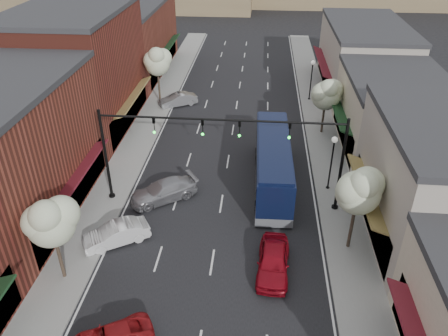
% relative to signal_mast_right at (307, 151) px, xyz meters
% --- Properties ---
extents(ground, '(160.00, 160.00, 0.00)m').
position_rel_signal_mast_right_xyz_m(ground, '(-5.62, -8.00, -4.62)').
color(ground, black).
rests_on(ground, ground).
extents(sidewalk_left, '(2.80, 73.00, 0.15)m').
position_rel_signal_mast_right_xyz_m(sidewalk_left, '(-14.02, 10.50, -4.55)').
color(sidewalk_left, gray).
rests_on(sidewalk_left, ground).
extents(sidewalk_right, '(2.80, 73.00, 0.15)m').
position_rel_signal_mast_right_xyz_m(sidewalk_right, '(2.78, 10.50, -4.55)').
color(sidewalk_right, gray).
rests_on(sidewalk_right, ground).
extents(curb_left, '(0.25, 73.00, 0.17)m').
position_rel_signal_mast_right_xyz_m(curb_left, '(-12.62, 10.50, -4.55)').
color(curb_left, gray).
rests_on(curb_left, ground).
extents(curb_right, '(0.25, 73.00, 0.17)m').
position_rel_signal_mast_right_xyz_m(curb_right, '(1.38, 10.50, -4.55)').
color(curb_right, gray).
rests_on(curb_right, ground).
extents(bldg_left_midnear, '(10.14, 14.10, 9.40)m').
position_rel_signal_mast_right_xyz_m(bldg_left_midnear, '(-19.85, -2.00, 0.03)').
color(bldg_left_midnear, brown).
rests_on(bldg_left_midnear, ground).
extents(bldg_left_midfar, '(10.14, 14.10, 10.90)m').
position_rel_signal_mast_right_xyz_m(bldg_left_midfar, '(-19.86, 12.00, 0.78)').
color(bldg_left_midfar, maroon).
rests_on(bldg_left_midfar, ground).
extents(bldg_left_far, '(10.14, 18.10, 8.40)m').
position_rel_signal_mast_right_xyz_m(bldg_left_far, '(-19.84, 28.00, -0.46)').
color(bldg_left_far, brown).
rests_on(bldg_left_far, ground).
extents(bldg_right_midnear, '(9.14, 12.10, 7.90)m').
position_rel_signal_mast_right_xyz_m(bldg_right_midnear, '(8.10, -2.00, -0.72)').
color(bldg_right_midnear, '#A3988C').
rests_on(bldg_right_midnear, ground).
extents(bldg_right_midfar, '(9.14, 12.10, 6.40)m').
position_rel_signal_mast_right_xyz_m(bldg_right_midfar, '(8.08, 10.00, -1.46)').
color(bldg_right_midfar, beige).
rests_on(bldg_right_midfar, ground).
extents(bldg_right_far, '(9.14, 16.10, 7.40)m').
position_rel_signal_mast_right_xyz_m(bldg_right_far, '(8.09, 24.00, -0.96)').
color(bldg_right_far, '#A3988C').
rests_on(bldg_right_far, ground).
extents(signal_mast_right, '(8.22, 0.46, 7.00)m').
position_rel_signal_mast_right_xyz_m(signal_mast_right, '(0.00, 0.00, 0.00)').
color(signal_mast_right, black).
rests_on(signal_mast_right, ground).
extents(signal_mast_left, '(8.22, 0.46, 7.00)m').
position_rel_signal_mast_right_xyz_m(signal_mast_left, '(-11.24, 0.00, 0.00)').
color(signal_mast_left, black).
rests_on(signal_mast_left, ground).
extents(tree_right_near, '(2.85, 2.65, 5.95)m').
position_rel_signal_mast_right_xyz_m(tree_right_near, '(2.73, -4.05, -0.17)').
color(tree_right_near, '#47382B').
rests_on(tree_right_near, ground).
extents(tree_right_far, '(2.85, 2.65, 5.43)m').
position_rel_signal_mast_right_xyz_m(tree_right_far, '(2.73, 11.95, -0.63)').
color(tree_right_far, '#47382B').
rests_on(tree_right_far, ground).
extents(tree_left_near, '(2.85, 2.65, 5.69)m').
position_rel_signal_mast_right_xyz_m(tree_left_near, '(-13.87, -8.05, -0.40)').
color(tree_left_near, '#47382B').
rests_on(tree_left_near, ground).
extents(tree_left_far, '(2.85, 2.65, 6.13)m').
position_rel_signal_mast_right_xyz_m(tree_left_far, '(-13.87, 17.95, -0.02)').
color(tree_left_far, '#47382B').
rests_on(tree_left_far, ground).
extents(lamp_post_near, '(0.44, 0.44, 4.44)m').
position_rel_signal_mast_right_xyz_m(lamp_post_near, '(2.18, 2.50, -1.62)').
color(lamp_post_near, black).
rests_on(lamp_post_near, ground).
extents(lamp_post_far, '(0.44, 0.44, 4.44)m').
position_rel_signal_mast_right_xyz_m(lamp_post_far, '(2.18, 20.00, -1.62)').
color(lamp_post_far, black).
rests_on(lamp_post_far, ground).
extents(coach_bus, '(2.74, 11.49, 3.50)m').
position_rel_signal_mast_right_xyz_m(coach_bus, '(-2.02, 3.09, -2.79)').
color(coach_bus, black).
rests_on(coach_bus, ground).
extents(red_hatchback, '(2.09, 4.62, 1.54)m').
position_rel_signal_mast_right_xyz_m(red_hatchback, '(-2.02, -6.40, -3.85)').
color(red_hatchback, maroon).
rests_on(red_hatchback, ground).
extents(parked_car_b, '(4.28, 3.40, 1.36)m').
position_rel_signal_mast_right_xyz_m(parked_car_b, '(-11.82, -4.74, -3.94)').
color(parked_car_b, silver).
rests_on(parked_car_b, ground).
extents(parked_car_c, '(5.22, 4.41, 1.43)m').
position_rel_signal_mast_right_xyz_m(parked_car_c, '(-9.82, 0.22, -3.91)').
color(parked_car_c, '#97969B').
rests_on(parked_car_c, ground).
extents(parked_car_e, '(4.18, 3.23, 1.32)m').
position_rel_signal_mast_right_xyz_m(parked_car_e, '(-11.82, 17.32, -3.96)').
color(parked_car_e, '#95959A').
rests_on(parked_car_e, ground).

